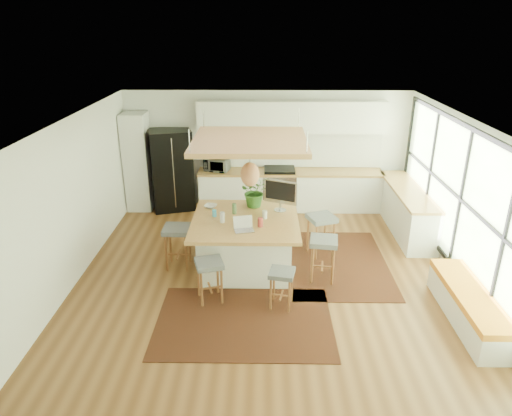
{
  "coord_description": "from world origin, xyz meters",
  "views": [
    {
      "loc": [
        -0.09,
        -7.0,
        4.16
      ],
      "look_at": [
        -0.2,
        0.5,
        1.1
      ],
      "focal_mm": 32.51,
      "sensor_mm": 36.0,
      "label": 1
    }
  ],
  "objects_px": {
    "stool_left_side": "(178,249)",
    "laptop": "(244,224)",
    "island": "(245,243)",
    "island_plant": "(255,194)",
    "monitor": "(280,197)",
    "microwave": "(217,163)",
    "stool_right_back": "(321,237)",
    "stool_near_right": "(282,286)",
    "stool_right_front": "(323,260)",
    "fridge": "(172,170)",
    "stool_near_left": "(210,280)"
  },
  "relations": [
    {
      "from": "stool_left_side",
      "to": "laptop",
      "type": "distance_m",
      "value": 1.47
    },
    {
      "from": "island",
      "to": "island_plant",
      "type": "distance_m",
      "value": 0.94
    },
    {
      "from": "monitor",
      "to": "island_plant",
      "type": "bearing_deg",
      "value": 178.92
    },
    {
      "from": "microwave",
      "to": "island_plant",
      "type": "distance_m",
      "value": 2.37
    },
    {
      "from": "stool_right_back",
      "to": "island_plant",
      "type": "relative_size",
      "value": 1.33
    },
    {
      "from": "microwave",
      "to": "stool_left_side",
      "type": "bearing_deg",
      "value": -85.78
    },
    {
      "from": "stool_right_back",
      "to": "monitor",
      "type": "xyz_separation_m",
      "value": [
        -0.78,
        -0.09,
        0.83
      ]
    },
    {
      "from": "stool_near_right",
      "to": "laptop",
      "type": "height_order",
      "value": "laptop"
    },
    {
      "from": "stool_right_front",
      "to": "monitor",
      "type": "relative_size",
      "value": 1.22
    },
    {
      "from": "fridge",
      "to": "stool_right_front",
      "type": "height_order",
      "value": "fridge"
    },
    {
      "from": "fridge",
      "to": "monitor",
      "type": "bearing_deg",
      "value": -61.06
    },
    {
      "from": "laptop",
      "to": "island",
      "type": "bearing_deg",
      "value": 77.12
    },
    {
      "from": "island",
      "to": "stool_right_front",
      "type": "bearing_deg",
      "value": -17.89
    },
    {
      "from": "island",
      "to": "stool_left_side",
      "type": "height_order",
      "value": "island"
    },
    {
      "from": "stool_near_right",
      "to": "stool_right_back",
      "type": "xyz_separation_m",
      "value": [
        0.8,
        1.75,
        0.0
      ]
    },
    {
      "from": "stool_right_front",
      "to": "monitor",
      "type": "height_order",
      "value": "monitor"
    },
    {
      "from": "fridge",
      "to": "stool_near_right",
      "type": "distance_m",
      "value": 4.75
    },
    {
      "from": "stool_right_front",
      "to": "laptop",
      "type": "xyz_separation_m",
      "value": [
        -1.33,
        -0.06,
        0.7
      ]
    },
    {
      "from": "stool_near_right",
      "to": "island_plant",
      "type": "distance_m",
      "value": 2.09
    },
    {
      "from": "laptop",
      "to": "island_plant",
      "type": "height_order",
      "value": "island_plant"
    },
    {
      "from": "stool_near_left",
      "to": "stool_near_right",
      "type": "relative_size",
      "value": 1.11
    },
    {
      "from": "stool_right_back",
      "to": "microwave",
      "type": "relative_size",
      "value": 1.46
    },
    {
      "from": "island",
      "to": "microwave",
      "type": "height_order",
      "value": "microwave"
    },
    {
      "from": "stool_near_right",
      "to": "microwave",
      "type": "relative_size",
      "value": 1.15
    },
    {
      "from": "stool_near_left",
      "to": "island_plant",
      "type": "distance_m",
      "value": 2.01
    },
    {
      "from": "stool_left_side",
      "to": "stool_right_front",
      "type": "bearing_deg",
      "value": -8.99
    },
    {
      "from": "laptop",
      "to": "stool_right_back",
      "type": "bearing_deg",
      "value": 22.13
    },
    {
      "from": "fridge",
      "to": "island",
      "type": "height_order",
      "value": "fridge"
    },
    {
      "from": "stool_right_back",
      "to": "island_plant",
      "type": "height_order",
      "value": "island_plant"
    },
    {
      "from": "island",
      "to": "stool_near_left",
      "type": "relative_size",
      "value": 2.65
    },
    {
      "from": "stool_near_left",
      "to": "stool_right_back",
      "type": "xyz_separation_m",
      "value": [
        1.92,
        1.59,
        0.0
      ]
    },
    {
      "from": "fridge",
      "to": "stool_near_right",
      "type": "xyz_separation_m",
      "value": [
        2.4,
        -4.06,
        -0.57
      ]
    },
    {
      "from": "stool_near_right",
      "to": "stool_right_back",
      "type": "relative_size",
      "value": 0.79
    },
    {
      "from": "stool_near_right",
      "to": "stool_left_side",
      "type": "distance_m",
      "value": 2.19
    },
    {
      "from": "fridge",
      "to": "island",
      "type": "xyz_separation_m",
      "value": [
        1.8,
        -2.8,
        -0.46
      ]
    },
    {
      "from": "stool_near_left",
      "to": "laptop",
      "type": "distance_m",
      "value": 1.07
    },
    {
      "from": "stool_left_side",
      "to": "laptop",
      "type": "bearing_deg",
      "value": -20.87
    },
    {
      "from": "fridge",
      "to": "stool_left_side",
      "type": "xyz_separation_m",
      "value": [
        0.59,
        -2.82,
        -0.57
      ]
    },
    {
      "from": "stool_near_right",
      "to": "microwave",
      "type": "bearing_deg",
      "value": 108.45
    },
    {
      "from": "stool_left_side",
      "to": "island_plant",
      "type": "relative_size",
      "value": 1.31
    },
    {
      "from": "stool_near_left",
      "to": "laptop",
      "type": "xyz_separation_m",
      "value": [
        0.52,
        0.62,
        0.7
      ]
    },
    {
      "from": "stool_right_back",
      "to": "monitor",
      "type": "relative_size",
      "value": 1.26
    },
    {
      "from": "stool_near_left",
      "to": "monitor",
      "type": "bearing_deg",
      "value": 52.63
    },
    {
      "from": "stool_left_side",
      "to": "fridge",
      "type": "bearing_deg",
      "value": 101.81
    },
    {
      "from": "stool_near_left",
      "to": "monitor",
      "type": "height_order",
      "value": "monitor"
    },
    {
      "from": "stool_near_left",
      "to": "stool_right_front",
      "type": "height_order",
      "value": "stool_right_front"
    },
    {
      "from": "fridge",
      "to": "island_plant",
      "type": "height_order",
      "value": "fridge"
    },
    {
      "from": "monitor",
      "to": "microwave",
      "type": "xyz_separation_m",
      "value": [
        -1.38,
        2.4,
        -0.08
      ]
    },
    {
      "from": "stool_near_left",
      "to": "stool_right_front",
      "type": "xyz_separation_m",
      "value": [
        1.85,
        0.68,
        0.0
      ]
    },
    {
      "from": "fridge",
      "to": "monitor",
      "type": "distance_m",
      "value": 3.42
    }
  ]
}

